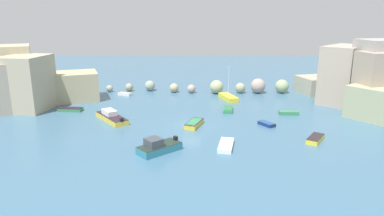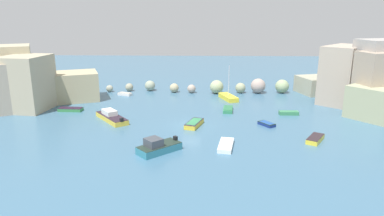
% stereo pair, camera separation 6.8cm
% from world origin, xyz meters
% --- Properties ---
extents(cove_water, '(160.00, 160.00, 0.00)m').
position_xyz_m(cove_water, '(0.00, 0.00, 0.00)').
color(cove_water, '#3F6985').
rests_on(cove_water, ground).
extents(cliff_headland_left, '(22.74, 20.60, 9.68)m').
position_xyz_m(cliff_headland_left, '(-29.00, 9.98, 3.60)').
color(cliff_headland_left, tan).
rests_on(cliff_headland_left, ground).
extents(cliff_headland_right, '(22.13, 24.22, 11.02)m').
position_xyz_m(cliff_headland_right, '(29.00, 10.46, 3.93)').
color(cliff_headland_right, '#B3A18E').
rests_on(cliff_headland_right, ground).
extents(rock_breakwater, '(39.63, 4.41, 2.78)m').
position_xyz_m(rock_breakwater, '(7.07, 20.40, 1.15)').
color(rock_breakwater, '#A1A38F').
rests_on(rock_breakwater, ground).
extents(channel_buoy, '(0.52, 0.52, 0.52)m').
position_xyz_m(channel_buoy, '(6.82, 16.53, 0.26)').
color(channel_buoy, gold).
rests_on(channel_buoy, cove_water).
extents(moored_boat_0, '(2.86, 1.11, 0.53)m').
position_xyz_m(moored_boat_0, '(14.61, 5.55, 0.26)').
color(moored_boat_0, '#398255').
rests_on(moored_boat_0, cove_water).
extents(moored_boat_1, '(5.03, 4.85, 1.73)m').
position_xyz_m(moored_boat_1, '(-3.26, -9.79, 0.62)').
color(moored_boat_1, teal).
rests_on(moored_boat_1, cove_water).
extents(moored_boat_2, '(3.70, 1.59, 0.51)m').
position_xyz_m(moored_boat_2, '(-19.07, 6.51, 0.26)').
color(moored_boat_2, '#358045').
rests_on(moored_boat_2, cove_water).
extents(moored_boat_3, '(3.35, 5.36, 6.06)m').
position_xyz_m(moored_boat_3, '(6.14, 14.77, 0.41)').
color(moored_boat_3, yellow).
rests_on(moored_boat_3, cove_water).
extents(moored_boat_4, '(2.33, 2.63, 0.44)m').
position_xyz_m(moored_boat_4, '(10.35, 0.11, 0.23)').
color(moored_boat_4, navy).
rests_on(moored_boat_4, cove_water).
extents(moored_boat_5, '(1.76, 3.55, 0.56)m').
position_xyz_m(moored_boat_5, '(5.57, 7.25, 0.27)').
color(moored_boat_5, '#308455').
rests_on(moored_boat_5, cove_water).
extents(moored_boat_6, '(2.81, 2.01, 0.52)m').
position_xyz_m(moored_boat_6, '(-12.91, 17.57, 0.25)').
color(moored_boat_6, silver).
rests_on(moored_boat_6, cove_water).
extents(moored_boat_7, '(2.17, 4.29, 0.48)m').
position_xyz_m(moored_boat_7, '(4.30, -8.11, 0.24)').
color(moored_boat_7, white).
rests_on(moored_boat_7, cove_water).
extents(moored_boat_8, '(5.85, 6.71, 1.40)m').
position_xyz_m(moored_boat_8, '(-11.43, 1.85, 0.51)').
color(moored_boat_8, gold).
rests_on(moored_boat_8, cove_water).
extents(moored_boat_9, '(2.66, 4.20, 0.66)m').
position_xyz_m(moored_boat_9, '(0.47, -0.43, 0.35)').
color(moored_boat_9, gold).
rests_on(moored_boat_9, cove_water).
extents(moored_boat_10, '(2.92, 3.56, 0.60)m').
position_xyz_m(moored_boat_10, '(15.11, -5.83, 0.30)').
color(moored_boat_10, yellow).
rests_on(moored_boat_10, cove_water).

